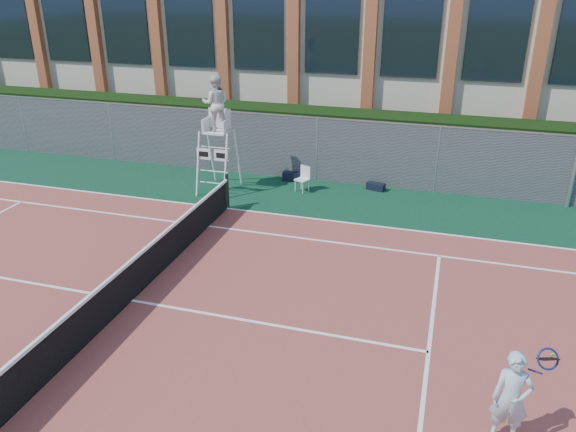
# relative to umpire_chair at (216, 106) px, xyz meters

# --- Properties ---
(ground) EXTENTS (120.00, 120.00, 0.00)m
(ground) POSITION_rel_umpire_chair_xyz_m (0.87, -7.05, -2.78)
(ground) COLOR #233814
(apron) EXTENTS (36.00, 20.00, 0.01)m
(apron) POSITION_rel_umpire_chair_xyz_m (0.87, -6.05, -2.78)
(apron) COLOR #0B321E
(apron) RESTS_ON ground
(tennis_court) EXTENTS (23.77, 10.97, 0.02)m
(tennis_court) POSITION_rel_umpire_chair_xyz_m (0.87, -7.05, -2.76)
(tennis_court) COLOR brown
(tennis_court) RESTS_ON apron
(tennis_net) EXTENTS (0.10, 11.30, 1.10)m
(tennis_net) POSITION_rel_umpire_chair_xyz_m (0.87, -7.05, -2.25)
(tennis_net) COLOR black
(tennis_net) RESTS_ON ground
(fence) EXTENTS (40.00, 0.06, 2.20)m
(fence) POSITION_rel_umpire_chair_xyz_m (0.87, 1.75, -1.68)
(fence) COLOR #595E60
(fence) RESTS_ON ground
(hedge) EXTENTS (40.00, 1.40, 2.20)m
(hedge) POSITION_rel_umpire_chair_xyz_m (0.87, 2.95, -1.68)
(hedge) COLOR black
(hedge) RESTS_ON ground
(building) EXTENTS (45.00, 10.60, 8.22)m
(building) POSITION_rel_umpire_chair_xyz_m (0.87, 10.90, 1.36)
(building) COLOR beige
(building) RESTS_ON ground
(umpire_chair) EXTENTS (1.06, 1.63, 3.81)m
(umpire_chair) POSITION_rel_umpire_chair_xyz_m (0.00, 0.00, 0.00)
(umpire_chair) COLOR white
(umpire_chair) RESTS_ON ground
(plastic_chair) EXTENTS (0.52, 0.52, 0.84)m
(plastic_chair) POSITION_rel_umpire_chair_xyz_m (2.72, 0.62, -2.28)
(plastic_chair) COLOR silver
(plastic_chair) RESTS_ON apron
(sports_bag_near) EXTENTS (0.72, 0.40, 0.29)m
(sports_bag_near) POSITION_rel_umpire_chair_xyz_m (2.08, 1.48, -2.63)
(sports_bag_near) COLOR black
(sports_bag_near) RESTS_ON apron
(sports_bag_far) EXTENTS (0.64, 0.40, 0.24)m
(sports_bag_far) POSITION_rel_umpire_chair_xyz_m (5.00, 1.39, -2.65)
(sports_bag_far) COLOR black
(sports_bag_far) RESTS_ON apron
(tennis_player) EXTENTS (0.90, 0.62, 1.60)m
(tennis_player) POSITION_rel_umpire_chair_xyz_m (8.53, -8.92, -1.96)
(tennis_player) COLOR #ADC5D0
(tennis_player) RESTS_ON tennis_court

